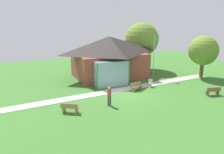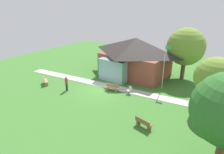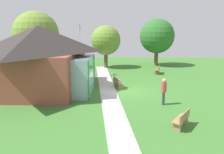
# 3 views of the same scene
# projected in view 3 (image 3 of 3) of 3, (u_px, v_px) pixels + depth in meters

# --- Properties ---
(ground_plane) EXTENTS (44.00, 44.00, 0.00)m
(ground_plane) POSITION_uv_depth(u_px,v_px,m) (128.00, 92.00, 18.25)
(ground_plane) COLOR #3D752D
(pavilion) EXTENTS (9.31, 7.90, 5.12)m
(pavilion) POSITION_uv_depth(u_px,v_px,m) (41.00, 57.00, 18.49)
(pavilion) COLOR brown
(pavilion) RESTS_ON ground_plane
(footpath) EXTENTS (24.05, 4.00, 0.03)m
(footpath) POSITION_uv_depth(u_px,v_px,m) (108.00, 91.00, 18.28)
(footpath) COLOR #BCB7B2
(footpath) RESTS_ON ground_plane
(flagpole) EXTENTS (0.64, 0.08, 5.32)m
(flagpole) POSITION_uv_depth(u_px,v_px,m) (80.00, 48.00, 23.32)
(flagpole) COLOR silver
(flagpole) RESTS_ON ground_plane
(bench_rear_near_path) EXTENTS (1.56, 0.85, 0.84)m
(bench_rear_near_path) POSITION_uv_depth(u_px,v_px,m) (118.00, 83.00, 19.40)
(bench_rear_near_path) COLOR #9E7A51
(bench_rear_near_path) RESTS_ON ground_plane
(bench_lawn_far_right) EXTENTS (1.56, 0.74, 0.84)m
(bench_lawn_far_right) POSITION_uv_depth(u_px,v_px,m) (158.00, 70.00, 25.35)
(bench_lawn_far_right) COLOR brown
(bench_lawn_far_right) RESTS_ON ground_plane
(bench_mid_left) EXTENTS (1.50, 1.19, 0.84)m
(bench_mid_left) POSITION_uv_depth(u_px,v_px,m) (182.00, 120.00, 11.62)
(bench_mid_left) COLOR #9E7A51
(bench_mid_left) RESTS_ON ground_plane
(patio_chair_lawn_spare) EXTENTS (0.54, 0.54, 0.86)m
(patio_chair_lawn_spare) POSITION_uv_depth(u_px,v_px,m) (113.00, 78.00, 21.38)
(patio_chair_lawn_spare) COLOR beige
(patio_chair_lawn_spare) RESTS_ON ground_plane
(visitor_strolling_lawn) EXTENTS (0.34, 0.34, 1.74)m
(visitor_strolling_lawn) POSITION_uv_depth(u_px,v_px,m) (164.00, 89.00, 14.99)
(visitor_strolling_lawn) COLOR #2D3347
(visitor_strolling_lawn) RESTS_ON ground_plane
(tree_east_hedge) EXTENTS (3.64, 3.64, 5.24)m
(tree_east_hedge) POSITION_uv_depth(u_px,v_px,m) (106.00, 40.00, 28.63)
(tree_east_hedge) COLOR brown
(tree_east_hedge) RESTS_ON ground_plane
(tree_behind_pavilion_right) EXTENTS (4.74, 4.74, 6.65)m
(tree_behind_pavilion_right) POSITION_uv_depth(u_px,v_px,m) (36.00, 34.00, 23.99)
(tree_behind_pavilion_right) COLOR brown
(tree_behind_pavilion_right) RESTS_ON ground_plane
(tree_far_east) EXTENTS (4.49, 4.49, 6.13)m
(tree_far_east) POSITION_uv_depth(u_px,v_px,m) (157.00, 36.00, 30.16)
(tree_far_east) COLOR brown
(tree_far_east) RESTS_ON ground_plane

